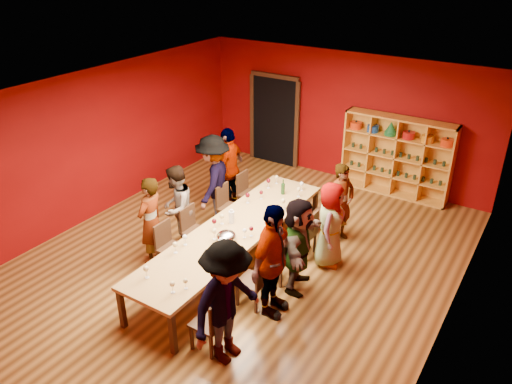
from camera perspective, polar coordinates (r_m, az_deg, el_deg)
room_shell at (r=8.18m, az=-2.70°, el=0.23°), size 7.10×9.10×3.04m
tasting_table at (r=8.56m, az=-2.59°, el=-4.57°), size 1.10×4.50×0.75m
doorway at (r=12.68m, az=2.21°, el=8.21°), size 1.40×0.17×2.30m
shelving_unit at (r=11.45m, az=15.84°, el=4.36°), size 2.40×0.40×1.80m
chair_person_left_1 at (r=8.74m, az=-10.00°, el=-5.88°), size 0.42×0.42×0.89m
person_left_1 at (r=8.79m, az=-11.93°, el=-3.34°), size 0.51×0.65×1.65m
chair_person_left_2 at (r=9.15m, az=-7.25°, el=-4.03°), size 0.42×0.42×0.89m
person_left_2 at (r=9.21m, az=-9.07°, el=-1.76°), size 0.64×0.87×1.61m
chair_person_left_3 at (r=9.88m, az=-3.35°, el=-1.39°), size 0.42×0.42×0.89m
person_left_3 at (r=9.85m, az=-4.87°, el=1.30°), size 0.87×1.30×1.86m
chair_person_left_4 at (r=10.40m, az=-1.05°, el=0.18°), size 0.42×0.42×0.89m
person_left_4 at (r=10.46m, az=-3.07°, el=2.70°), size 0.61×1.10×1.79m
chair_person_right_0 at (r=7.07m, az=-4.97°, el=-14.50°), size 0.42×0.42×0.89m
person_right_0 at (r=6.68m, az=-3.37°, el=-12.56°), size 0.62×1.23×1.84m
chair_person_right_1 at (r=7.78m, az=0.10°, el=-9.93°), size 0.42×0.42×0.89m
person_right_1 at (r=7.42m, az=1.87°, el=-7.91°), size 0.55×1.11×1.86m
chair_person_right_2 at (r=8.31m, az=2.92°, el=-7.30°), size 0.42×0.42×0.89m
person_right_2 at (r=8.02m, az=4.88°, el=-6.04°), size 0.81×1.57×1.63m
chair_person_right_3 at (r=9.00m, az=5.82°, el=-4.54°), size 0.42×0.42×0.89m
person_right_3 at (r=8.70m, az=8.47°, el=-3.71°), size 0.58×0.84×1.56m
chair_person_right_4 at (r=9.65m, az=8.09°, el=-2.36°), size 0.42×0.42×0.89m
person_right_4 at (r=9.42m, az=9.74°, el=-1.28°), size 0.58×0.67×1.56m
wine_glass_0 at (r=9.56m, az=4.89°, el=0.25°), size 0.08×0.08×0.20m
wine_glass_1 at (r=7.72m, az=-3.85°, el=-6.87°), size 0.07×0.07×0.18m
wine_glass_2 at (r=10.07m, az=2.37°, el=1.66°), size 0.07×0.07×0.18m
wine_glass_3 at (r=8.27m, az=-0.55°, el=-4.26°), size 0.07×0.07×0.19m
wine_glass_4 at (r=7.70m, az=-4.93°, el=-6.82°), size 0.08×0.08×0.21m
wine_glass_5 at (r=9.81m, az=5.23°, el=0.89°), size 0.08×0.08×0.19m
wine_glass_6 at (r=9.87m, az=1.43°, el=1.25°), size 0.08×0.08×0.21m
wine_glass_7 at (r=8.12m, az=-8.14°, el=-5.17°), size 0.08×0.08×0.19m
wine_glass_8 at (r=8.48m, az=-4.80°, el=-3.41°), size 0.08×0.08×0.21m
wine_glass_9 at (r=8.20m, az=-4.80°, el=-4.52°), size 0.08×0.08×0.21m
wine_glass_10 at (r=9.09m, az=3.10°, el=-1.08°), size 0.09×0.09×0.22m
wine_glass_11 at (r=7.94m, az=-9.24°, el=-6.00°), size 0.08×0.08×0.20m
wine_glass_12 at (r=8.87m, az=1.81°, el=-1.93°), size 0.08×0.08×0.19m
wine_glass_13 at (r=9.45m, az=0.60°, el=-0.09°), size 0.07×0.07×0.18m
wine_glass_14 at (r=8.63m, az=-3.93°, el=-2.82°), size 0.08×0.08×0.20m
wine_glass_15 at (r=8.24m, az=-1.32°, el=-4.48°), size 0.07×0.07×0.18m
wine_glass_16 at (r=7.12m, az=-9.54°, el=-10.38°), size 0.08×0.08×0.19m
wine_glass_17 at (r=9.29m, az=-0.96°, el=-0.42°), size 0.09×0.09×0.21m
wine_glass_18 at (r=7.17m, az=-8.07°, el=-10.07°), size 0.07×0.07×0.18m
wine_glass_19 at (r=7.47m, az=-12.44°, el=-8.61°), size 0.08×0.08×0.21m
spittoon_bowl at (r=8.20m, az=-3.41°, el=-5.09°), size 0.33×0.33×0.18m
carafe_a at (r=8.67m, az=-2.81°, el=-2.84°), size 0.13×0.13×0.26m
carafe_b at (r=7.86m, az=-3.95°, el=-6.24°), size 0.14×0.14×0.27m
wine_bottle at (r=9.65m, az=3.10°, el=0.40°), size 0.09×0.09×0.31m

